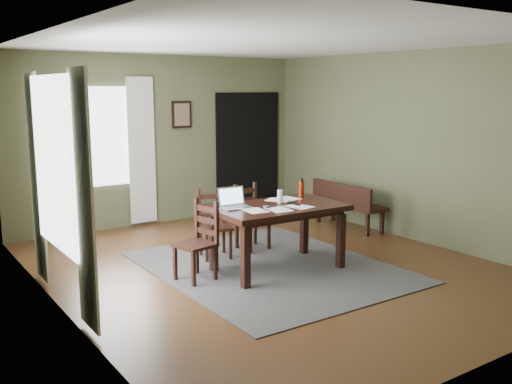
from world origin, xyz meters
TOP-DOWN VIEW (x-y plane):
  - ground at (0.00, 0.00)m, footprint 5.00×6.00m
  - room_shell at (0.00, 0.00)m, footprint 5.02×6.02m
  - rug at (0.00, 0.00)m, footprint 2.60×3.20m
  - dining_table at (0.03, -0.12)m, footprint 1.60×0.99m
  - chair_end at (-0.93, 0.11)m, footprint 0.47×0.47m
  - chair_back_left at (-0.33, 0.77)m, footprint 0.47×0.47m
  - chair_back_right at (0.28, 0.84)m, footprint 0.40×0.40m
  - bench at (2.15, 0.95)m, footprint 0.41×1.29m
  - laptop at (-0.46, 0.09)m, footprint 0.36×0.29m
  - computer_mouse at (-0.17, -0.16)m, footprint 0.06×0.09m
  - tv_remote at (0.23, -0.19)m, footprint 0.05×0.18m
  - drinking_glass at (0.16, 0.01)m, footprint 0.08×0.08m
  - water_bottle at (0.58, 0.13)m, footprint 0.08×0.08m
  - paper_a at (-0.36, -0.22)m, footprint 0.25×0.31m
  - paper_b at (0.20, -0.31)m, footprint 0.28×0.33m
  - paper_c at (0.23, 0.14)m, footprint 0.35×0.37m
  - paper_d at (0.40, 0.15)m, footprint 0.25×0.30m
  - paper_e at (-0.10, -0.32)m, footprint 0.27×0.33m
  - window_left at (-2.47, 0.20)m, footprint 0.01×1.30m
  - window_back at (-1.00, 2.97)m, footprint 1.00×0.01m
  - curtain_left_near at (-2.44, -0.62)m, footprint 0.03×0.48m
  - curtain_left_far at (-2.44, 1.02)m, footprint 0.03×0.48m
  - curtain_back_left at (-1.62, 2.94)m, footprint 0.44×0.03m
  - curtain_back_right at (-0.38, 2.94)m, footprint 0.44×0.03m
  - framed_picture at (0.35, 2.97)m, footprint 0.34×0.03m
  - doorway_back at (1.65, 2.97)m, footprint 1.30×0.03m

SIDE VIEW (x-z plane):
  - ground at x=0.00m, z-range -0.01..0.00m
  - rug at x=0.00m, z-range 0.00..0.01m
  - bench at x=2.15m, z-range 0.07..0.80m
  - chair_back_right at x=0.28m, z-range -0.01..0.88m
  - chair_back_left at x=-0.33m, z-range -0.01..0.88m
  - chair_end at x=-0.93m, z-range -0.01..0.91m
  - dining_table at x=0.03m, z-range 0.31..1.09m
  - paper_d at x=0.40m, z-range 0.80..0.80m
  - paper_a at x=-0.36m, z-range 0.80..0.80m
  - paper_c at x=0.23m, z-range 0.80..0.80m
  - paper_b at x=0.20m, z-range 0.80..0.80m
  - paper_e at x=-0.10m, z-range 0.80..0.80m
  - tv_remote at x=0.23m, z-range 0.80..0.82m
  - computer_mouse at x=-0.17m, z-range 0.80..0.83m
  - laptop at x=-0.46m, z-range 0.74..0.97m
  - drinking_glass at x=0.16m, z-range 0.80..0.95m
  - water_bottle at x=0.58m, z-range 0.79..1.03m
  - doorway_back at x=1.65m, z-range 0.00..2.10m
  - curtain_left_near at x=-2.44m, z-range 0.05..2.35m
  - curtain_left_far at x=-2.44m, z-range 0.05..2.35m
  - curtain_back_left at x=-1.62m, z-range 0.05..2.35m
  - curtain_back_right at x=-0.38m, z-range 0.05..2.35m
  - window_left at x=-2.47m, z-range 0.60..2.30m
  - window_back at x=-1.00m, z-range 0.70..2.20m
  - framed_picture at x=0.35m, z-range 1.53..1.97m
  - room_shell at x=0.00m, z-range 0.45..3.16m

